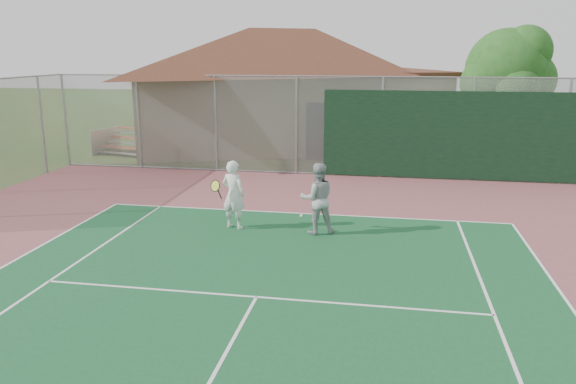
% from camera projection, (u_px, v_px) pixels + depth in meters
% --- Properties ---
extents(back_fence, '(20.08, 0.11, 3.53)m').
position_uv_depth(back_fence, '(384.00, 130.00, 19.49)').
color(back_fence, gray).
rests_on(back_fence, ground).
extents(clubhouse, '(17.11, 14.14, 6.34)m').
position_uv_depth(clubhouse, '(284.00, 75.00, 26.84)').
color(clubhouse, tan).
rests_on(clubhouse, ground).
extents(bleachers, '(3.28, 2.37, 1.08)m').
position_uv_depth(bleachers, '(135.00, 141.00, 24.23)').
color(bleachers, '#B34229').
rests_on(bleachers, ground).
extents(tree, '(3.84, 3.64, 5.35)m').
position_uv_depth(tree, '(509.00, 72.00, 22.39)').
color(tree, '#3C2416').
rests_on(tree, ground).
extents(player_white_front, '(0.92, 0.76, 1.73)m').
position_uv_depth(player_white_front, '(233.00, 195.00, 13.92)').
color(player_white_front, white).
rests_on(player_white_front, ground).
extents(player_grey_back, '(1.01, 0.89, 1.74)m').
position_uv_depth(player_grey_back, '(317.00, 199.00, 13.54)').
color(player_grey_back, '#A0A3A5').
rests_on(player_grey_back, ground).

